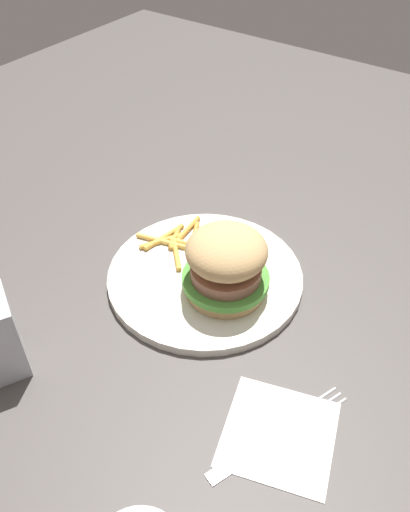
{
  "coord_description": "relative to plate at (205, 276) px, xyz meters",
  "views": [
    {
      "loc": [
        0.3,
        -0.42,
        0.49
      ],
      "look_at": [
        0.01,
        -0.01,
        0.04
      ],
      "focal_mm": 37.03,
      "sensor_mm": 36.0,
      "label": 1
    }
  ],
  "objects": [
    {
      "name": "ground_plane",
      "position": [
        -0.01,
        0.01,
        -0.01
      ],
      "size": [
        1.6,
        1.6,
        0.0
      ],
      "primitive_type": "plane",
      "color": "#47423F"
    },
    {
      "name": "fries_pile",
      "position": [
        -0.07,
        0.03,
        0.01
      ],
      "size": [
        0.1,
        0.11,
        0.01
      ],
      "color": "gold",
      "rests_on": "plate"
    },
    {
      "name": "napkin",
      "position": [
        0.19,
        -0.14,
        -0.01
      ],
      "size": [
        0.14,
        0.14,
        0.0
      ],
      "primitive_type": "cube",
      "rotation": [
        0.0,
        0.0,
        0.3
      ],
      "color": "white",
      "rests_on": "ground_plane"
    },
    {
      "name": "plate",
      "position": [
        0.0,
        0.0,
        0.0
      ],
      "size": [
        0.26,
        0.26,
        0.01
      ],
      "primitive_type": "cylinder",
      "color": "silver",
      "rests_on": "ground_plane"
    },
    {
      "name": "fork",
      "position": [
        0.19,
        -0.14,
        -0.0
      ],
      "size": [
        0.08,
        0.17,
        0.0
      ],
      "color": "silver",
      "rests_on": "napkin"
    },
    {
      "name": "sandwich",
      "position": [
        0.04,
        -0.01,
        0.05
      ],
      "size": [
        0.11,
        0.11,
        0.09
      ],
      "color": "tan",
      "rests_on": "plate"
    }
  ]
}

